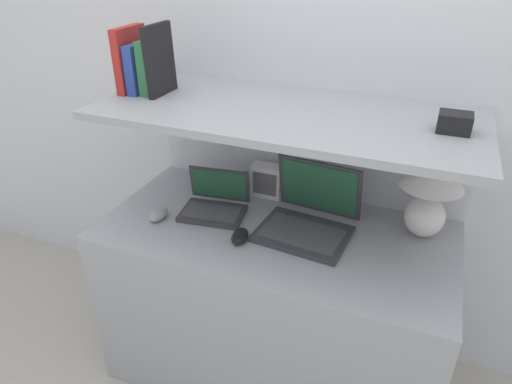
{
  "coord_description": "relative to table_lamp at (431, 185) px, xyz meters",
  "views": [
    {
      "loc": [
        0.49,
        -1.05,
        1.75
      ],
      "look_at": [
        -0.08,
        0.33,
        0.92
      ],
      "focal_mm": 32.0,
      "sensor_mm": 36.0,
      "label": 1
    }
  ],
  "objects": [
    {
      "name": "wall_back",
      "position": [
        -0.52,
        0.21,
        0.22
      ],
      "size": [
        6.0,
        0.05,
        2.4
      ],
      "color": "silver",
      "rests_on": "ground_plane"
    },
    {
      "name": "router_box",
      "position": [
        -0.65,
        0.06,
        -0.14
      ],
      "size": [
        0.13,
        0.07,
        0.14
      ],
      "color": "white",
      "rests_on": "desk"
    },
    {
      "name": "back_riser",
      "position": [
        -0.52,
        0.17,
        -0.38
      ],
      "size": [
        1.35,
        0.04,
        1.2
      ],
      "color": "silver",
      "rests_on": "ground_plane"
    },
    {
      "name": "book_green",
      "position": [
        -1.06,
        -0.11,
        0.35
      ],
      "size": [
        0.04,
        0.14,
        0.2
      ],
      "color": "#2D7042",
      "rests_on": "shelf"
    },
    {
      "name": "book_blue",
      "position": [
        -1.11,
        -0.11,
        0.34
      ],
      "size": [
        0.04,
        0.16,
        0.18
      ],
      "color": "#284293",
      "rests_on": "shelf"
    },
    {
      "name": "shelf_gadget",
      "position": [
        0.03,
        -0.11,
        0.28
      ],
      "size": [
        0.1,
        0.08,
        0.06
      ],
      "color": "black",
      "rests_on": "shelf"
    },
    {
      "name": "shelf",
      "position": [
        -0.52,
        -0.11,
        0.24
      ],
      "size": [
        1.35,
        0.6,
        0.03
      ],
      "color": "#999EA3",
      "rests_on": "back_riser"
    },
    {
      "name": "second_mouse",
      "position": [
        -0.98,
        -0.29,
        -0.19
      ],
      "size": [
        0.06,
        0.1,
        0.04
      ],
      "color": "#99999E",
      "rests_on": "desk"
    },
    {
      "name": "table_lamp",
      "position": [
        0.0,
        0.0,
        0.0
      ],
      "size": [
        0.23,
        0.23,
        0.34
      ],
      "color": "white",
      "rests_on": "desk"
    },
    {
      "name": "computer_mouse",
      "position": [
        -0.62,
        -0.3,
        -0.19
      ],
      "size": [
        0.07,
        0.11,
        0.04
      ],
      "color": "black",
      "rests_on": "desk"
    },
    {
      "name": "book_red",
      "position": [
        -1.15,
        -0.11,
        0.37
      ],
      "size": [
        0.03,
        0.18,
        0.24
      ],
      "color": "#A82823",
      "rests_on": "shelf"
    },
    {
      "name": "desk",
      "position": [
        -0.52,
        -0.19,
        -0.59
      ],
      "size": [
        1.35,
        0.66,
        0.77
      ],
      "color": "#999EA3",
      "rests_on": "ground_plane"
    },
    {
      "name": "laptop_large",
      "position": [
        -0.41,
        -0.14,
        -0.16
      ],
      "size": [
        0.36,
        0.33,
        0.25
      ],
      "color": "#333338",
      "rests_on": "desk"
    },
    {
      "name": "laptop_small",
      "position": [
        -0.8,
        -0.15,
        -0.17
      ],
      "size": [
        0.28,
        0.23,
        0.17
      ],
      "color": "#333338",
      "rests_on": "desk"
    },
    {
      "name": "book_black",
      "position": [
        -1.02,
        -0.11,
        0.38
      ],
      "size": [
        0.03,
        0.17,
        0.26
      ],
      "color": "black",
      "rests_on": "shelf"
    }
  ]
}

